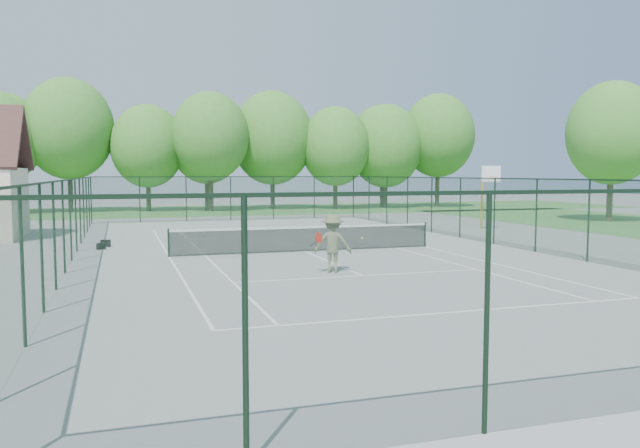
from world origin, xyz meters
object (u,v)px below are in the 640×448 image
at_px(basketball_goal, 487,185).
at_px(sports_bag_a, 101,246).
at_px(tennis_net, 305,238).
at_px(tennis_player, 333,243).

bearing_deg(basketball_goal, sports_bag_a, -171.56).
relative_size(tennis_net, basketball_goal, 3.04).
relative_size(tennis_net, tennis_player, 5.26).
bearing_deg(basketball_goal, tennis_player, -138.49).
distance_m(tennis_net, sports_bag_a, 8.74).
height_order(tennis_net, tennis_player, tennis_player).
bearing_deg(tennis_net, sports_bag_a, 157.50).
relative_size(sports_bag_a, tennis_player, 0.16).
xyz_separation_m(sports_bag_a, tennis_player, (7.39, -8.77, 0.81)).
xyz_separation_m(basketball_goal, tennis_player, (-13.39, -11.85, -1.62)).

